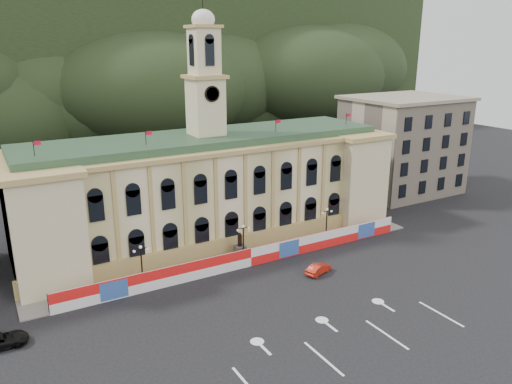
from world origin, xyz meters
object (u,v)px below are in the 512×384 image
red_sedan (318,269)px  black_suv (1,341)px  statue (240,250)px  lamp_center (243,239)px

red_sedan → black_suv: 36.49m
statue → black_suv: statue is taller
statue → black_suv: (-30.00, -6.89, -0.49)m
lamp_center → statue: bearing=90.0°
lamp_center → red_sedan: bearing=-52.2°
black_suv → red_sedan: bearing=-91.4°
black_suv → lamp_center: bearing=-76.6°
lamp_center → red_sedan: (6.42, -8.28, -2.42)m
red_sedan → statue: bearing=17.5°
lamp_center → black_suv: lamp_center is taller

